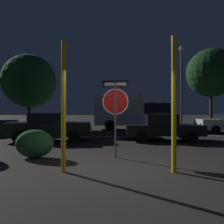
{
  "coord_description": "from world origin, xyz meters",
  "views": [
    {
      "loc": [
        -0.39,
        -5.43,
        1.46
      ],
      "look_at": [
        0.23,
        5.81,
        1.49
      ],
      "focal_mm": 35.0,
      "sensor_mm": 36.0,
      "label": 1
    }
  ],
  "objects_px": {
    "delivery_truck": "(132,111)",
    "tree_2": "(29,81)",
    "yellow_pole_left": "(64,106)",
    "yellow_pole_right": "(174,104)",
    "passing_car_3": "(163,127)",
    "stop_sign": "(115,103)",
    "street_lamp": "(181,78)",
    "tree_1": "(211,73)",
    "hedge_bush_1": "(35,144)",
    "passing_car_2": "(49,127)"
  },
  "relations": [
    {
      "from": "delivery_truck",
      "to": "tree_2",
      "type": "xyz_separation_m",
      "value": [
        -9.37,
        1.55,
        2.77
      ]
    },
    {
      "from": "yellow_pole_left",
      "to": "yellow_pole_right",
      "type": "relative_size",
      "value": 0.97
    },
    {
      "from": "yellow_pole_right",
      "to": "passing_car_3",
      "type": "bearing_deg",
      "value": 76.21
    },
    {
      "from": "stop_sign",
      "to": "passing_car_3",
      "type": "height_order",
      "value": "stop_sign"
    },
    {
      "from": "street_lamp",
      "to": "delivery_truck",
      "type": "bearing_deg",
      "value": -179.88
    },
    {
      "from": "stop_sign",
      "to": "delivery_truck",
      "type": "relative_size",
      "value": 0.39
    },
    {
      "from": "delivery_truck",
      "to": "tree_1",
      "type": "bearing_deg",
      "value": 114.32
    },
    {
      "from": "passing_car_3",
      "to": "delivery_truck",
      "type": "distance_m",
      "value": 7.68
    },
    {
      "from": "yellow_pole_right",
      "to": "passing_car_3",
      "type": "xyz_separation_m",
      "value": [
        1.49,
        6.08,
        -0.99
      ]
    },
    {
      "from": "yellow_pole_left",
      "to": "hedge_bush_1",
      "type": "distance_m",
      "value": 2.44
    },
    {
      "from": "tree_1",
      "to": "hedge_bush_1",
      "type": "bearing_deg",
      "value": -132.37
    },
    {
      "from": "passing_car_2",
      "to": "tree_2",
      "type": "bearing_deg",
      "value": -160.37
    },
    {
      "from": "yellow_pole_right",
      "to": "street_lamp",
      "type": "height_order",
      "value": "street_lamp"
    },
    {
      "from": "yellow_pole_right",
      "to": "delivery_truck",
      "type": "bearing_deg",
      "value": 85.73
    },
    {
      "from": "street_lamp",
      "to": "tree_2",
      "type": "xyz_separation_m",
      "value": [
        -13.75,
        1.54,
        -0.15
      ]
    },
    {
      "from": "hedge_bush_1",
      "to": "yellow_pole_right",
      "type": "bearing_deg",
      "value": -26.29
    },
    {
      "from": "delivery_truck",
      "to": "tree_2",
      "type": "bearing_deg",
      "value": -95.76
    },
    {
      "from": "passing_car_2",
      "to": "tree_2",
      "type": "relative_size",
      "value": 0.64
    },
    {
      "from": "passing_car_2",
      "to": "tree_1",
      "type": "bearing_deg",
      "value": 123.32
    },
    {
      "from": "passing_car_2",
      "to": "tree_1",
      "type": "xyz_separation_m",
      "value": [
        14.28,
        10.8,
        4.91
      ]
    },
    {
      "from": "yellow_pole_right",
      "to": "tree_1",
      "type": "bearing_deg",
      "value": 59.98
    },
    {
      "from": "yellow_pole_right",
      "to": "hedge_bush_1",
      "type": "relative_size",
      "value": 2.77
    },
    {
      "from": "passing_car_2",
      "to": "street_lamp",
      "type": "bearing_deg",
      "value": 123.42
    },
    {
      "from": "street_lamp",
      "to": "hedge_bush_1",
      "type": "bearing_deg",
      "value": -128.43
    },
    {
      "from": "tree_2",
      "to": "passing_car_2",
      "type": "bearing_deg",
      "value": -66.6
    },
    {
      "from": "yellow_pole_right",
      "to": "tree_1",
      "type": "distance_m",
      "value": 20.04
    },
    {
      "from": "yellow_pole_left",
      "to": "passing_car_3",
      "type": "bearing_deg",
      "value": 54.56
    },
    {
      "from": "stop_sign",
      "to": "passing_car_2",
      "type": "relative_size",
      "value": 0.58
    },
    {
      "from": "passing_car_2",
      "to": "tree_2",
      "type": "distance_m",
      "value": 10.48
    },
    {
      "from": "yellow_pole_left",
      "to": "hedge_bush_1",
      "type": "height_order",
      "value": "yellow_pole_left"
    },
    {
      "from": "stop_sign",
      "to": "yellow_pole_right",
      "type": "relative_size",
      "value": 0.75
    },
    {
      "from": "street_lamp",
      "to": "tree_2",
      "type": "height_order",
      "value": "street_lamp"
    },
    {
      "from": "yellow_pole_left",
      "to": "passing_car_3",
      "type": "relative_size",
      "value": 0.79
    },
    {
      "from": "tree_2",
      "to": "tree_1",
      "type": "bearing_deg",
      "value": 5.6
    },
    {
      "from": "stop_sign",
      "to": "tree_2",
      "type": "xyz_separation_m",
      "value": [
        -7.04,
        13.45,
        2.59
      ]
    },
    {
      "from": "yellow_pole_right",
      "to": "passing_car_2",
      "type": "bearing_deg",
      "value": 125.59
    },
    {
      "from": "delivery_truck",
      "to": "yellow_pole_left",
      "type": "bearing_deg",
      "value": -11.82
    },
    {
      "from": "tree_1",
      "to": "tree_2",
      "type": "distance_m",
      "value": 18.31
    },
    {
      "from": "stop_sign",
      "to": "delivery_truck",
      "type": "distance_m",
      "value": 12.13
    },
    {
      "from": "yellow_pole_left",
      "to": "yellow_pole_right",
      "type": "xyz_separation_m",
      "value": [
        2.71,
        -0.18,
        0.05
      ]
    },
    {
      "from": "yellow_pole_right",
      "to": "street_lamp",
      "type": "distance_m",
      "value": 14.99
    },
    {
      "from": "stop_sign",
      "to": "yellow_pole_left",
      "type": "distance_m",
      "value": 2.13
    },
    {
      "from": "yellow_pole_left",
      "to": "passing_car_3",
      "type": "height_order",
      "value": "yellow_pole_left"
    },
    {
      "from": "delivery_truck",
      "to": "passing_car_3",
      "type": "bearing_deg",
      "value": 7.15
    },
    {
      "from": "yellow_pole_right",
      "to": "passing_car_3",
      "type": "distance_m",
      "value": 6.34
    },
    {
      "from": "yellow_pole_right",
      "to": "stop_sign",
      "type": "bearing_deg",
      "value": 126.31
    },
    {
      "from": "tree_1",
      "to": "tree_2",
      "type": "xyz_separation_m",
      "value": [
        -18.18,
        -1.78,
        -1.25
      ]
    },
    {
      "from": "hedge_bush_1",
      "to": "street_lamp",
      "type": "bearing_deg",
      "value": 51.57
    },
    {
      "from": "delivery_truck",
      "to": "street_lamp",
      "type": "relative_size",
      "value": 0.89
    },
    {
      "from": "yellow_pole_left",
      "to": "tree_2",
      "type": "height_order",
      "value": "tree_2"
    }
  ]
}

